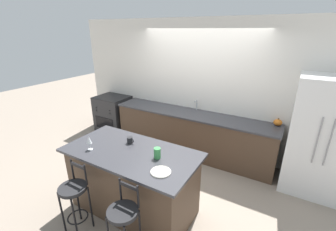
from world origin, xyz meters
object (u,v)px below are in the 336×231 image
object	(u,v)px
coffee_mug	(130,140)
pumpkin_decoration	(278,122)
bar_stool_far	(124,220)
tumbler_cup	(157,153)
bar_stool_near	(74,195)
refrigerator	(320,137)
oven_range	(114,115)
wine_glass	(89,140)
dinner_plate	(161,172)

from	to	relation	value
coffee_mug	pumpkin_decoration	distance (m)	2.58
bar_stool_far	tumbler_cup	bearing A→B (deg)	89.68
bar_stool_near	pumpkin_decoration	xyz separation A→B (m)	(1.99, 2.73, 0.41)
bar_stool_near	coffee_mug	xyz separation A→B (m)	(0.24, 0.84, 0.46)
refrigerator	oven_range	distance (m)	4.34
bar_stool_far	wine_glass	xyz separation A→B (m)	(-0.90, 0.41, 0.55)
oven_range	coffee_mug	world-z (taller)	coffee_mug
refrigerator	pumpkin_decoration	bearing A→B (deg)	158.40
oven_range	pumpkin_decoration	xyz separation A→B (m)	(3.69, 0.21, 0.49)
wine_glass	coffee_mug	distance (m)	0.55
dinner_plate	oven_range	bearing A→B (deg)	142.53
coffee_mug	tumbler_cup	bearing A→B (deg)	-14.12
coffee_mug	bar_stool_far	bearing A→B (deg)	-56.33
bar_stool_far	dinner_plate	world-z (taller)	dinner_plate
tumbler_cup	pumpkin_decoration	distance (m)	2.36
wine_glass	coffee_mug	xyz separation A→B (m)	(0.35, 0.42, -0.10)
refrigerator	pumpkin_decoration	distance (m)	0.67
bar_stool_near	wine_glass	size ratio (longest dim) A/B	4.86
bar_stool_far	coffee_mug	world-z (taller)	coffee_mug
bar_stool_near	bar_stool_far	size ratio (longest dim) A/B	1.00
bar_stool_far	pumpkin_decoration	bearing A→B (deg)	66.14
dinner_plate	coffee_mug	bearing A→B (deg)	153.29
pumpkin_decoration	wine_glass	bearing A→B (deg)	-132.23
pumpkin_decoration	tumbler_cup	bearing A→B (deg)	-120.49
oven_range	tumbler_cup	world-z (taller)	tumbler_cup
coffee_mug	tumbler_cup	world-z (taller)	tumbler_cup
oven_range	dinner_plate	bearing A→B (deg)	-37.47
bar_stool_near	wine_glass	xyz separation A→B (m)	(-0.11, 0.42, 0.55)
coffee_mug	refrigerator	bearing A→B (deg)	34.80
refrigerator	tumbler_cup	bearing A→B (deg)	-135.53
bar_stool_far	pumpkin_decoration	distance (m)	3.00
bar_stool_near	pumpkin_decoration	size ratio (longest dim) A/B	6.73
dinner_plate	tumbler_cup	size ratio (longest dim) A/B	1.72
refrigerator	coffee_mug	xyz separation A→B (m)	(-2.37, -1.65, 0.07)
wine_glass	bar_stool_near	bearing A→B (deg)	-75.28
dinner_plate	pumpkin_decoration	size ratio (longest dim) A/B	1.66
oven_range	dinner_plate	world-z (taller)	dinner_plate
oven_range	wine_glass	size ratio (longest dim) A/B	4.72
refrigerator	dinner_plate	world-z (taller)	refrigerator
oven_range	coffee_mug	xyz separation A→B (m)	(1.95, -1.69, 0.54)
bar_stool_near	refrigerator	bearing A→B (deg)	43.58
bar_stool_near	pumpkin_decoration	world-z (taller)	pumpkin_decoration
coffee_mug	pumpkin_decoration	xyz separation A→B (m)	(1.75, 1.90, -0.05)
tumbler_cup	oven_range	bearing A→B (deg)	143.79
coffee_mug	pumpkin_decoration	size ratio (longest dim) A/B	0.79
refrigerator	tumbler_cup	xyz separation A→B (m)	(-1.82, -1.79, 0.09)
oven_range	pumpkin_decoration	bearing A→B (deg)	3.19
refrigerator	wine_glass	distance (m)	3.42
oven_range	tumbler_cup	xyz separation A→B (m)	(2.50, -1.83, 0.56)
bar_stool_near	tumbler_cup	distance (m)	1.16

